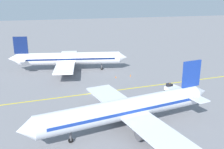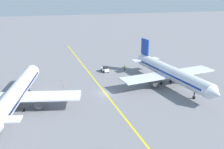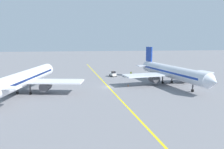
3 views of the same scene
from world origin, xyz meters
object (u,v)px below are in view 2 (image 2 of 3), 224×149
(ground_crew_worker, at_px, (125,68))
(traffic_cone_mid_apron, at_px, (62,80))
(traffic_cone_by_wingtip, at_px, (64,85))
(traffic_cone_near_nose, at_px, (126,89))
(airplane_at_gate, at_px, (170,73))
(baggage_tug_white, at_px, (105,69))
(airplane_adjacent_stand, at_px, (17,93))

(ground_crew_worker, bearing_deg, traffic_cone_mid_apron, 13.76)
(traffic_cone_mid_apron, xyz_separation_m, traffic_cone_by_wingtip, (-0.28, 4.43, 0.00))
(traffic_cone_mid_apron, bearing_deg, traffic_cone_near_nose, 143.59)
(airplane_at_gate, xyz_separation_m, traffic_cone_near_nose, (12.70, 0.40, -3.43))
(airplane_at_gate, distance_m, baggage_tug_white, 21.97)
(baggage_tug_white, xyz_separation_m, traffic_cone_near_nose, (-1.78, 16.68, -0.63))
(traffic_cone_near_nose, relative_size, traffic_cone_by_wingtip, 1.00)
(airplane_at_gate, bearing_deg, ground_crew_worker, -64.25)
(traffic_cone_by_wingtip, bearing_deg, traffic_cone_near_nose, 155.00)
(baggage_tug_white, distance_m, traffic_cone_mid_apron, 14.94)
(airplane_adjacent_stand, distance_m, traffic_cone_near_nose, 27.16)
(airplane_adjacent_stand, height_order, traffic_cone_near_nose, airplane_adjacent_stand)
(airplane_at_gate, relative_size, traffic_cone_by_wingtip, 64.45)
(ground_crew_worker, height_order, traffic_cone_mid_apron, ground_crew_worker)
(baggage_tug_white, distance_m, ground_crew_worker, 6.59)
(baggage_tug_white, xyz_separation_m, ground_crew_worker, (-6.59, -0.06, 0.01))
(airplane_adjacent_stand, relative_size, baggage_tug_white, 10.80)
(traffic_cone_by_wingtip, bearing_deg, airplane_at_gate, 166.35)
(airplane_adjacent_stand, bearing_deg, airplane_at_gate, -173.16)
(airplane_at_gate, relative_size, ground_crew_worker, 21.10)
(ground_crew_worker, bearing_deg, traffic_cone_near_nose, 73.97)
(airplane_adjacent_stand, xyz_separation_m, traffic_cone_near_nose, (-26.59, -4.32, -3.43))
(traffic_cone_mid_apron, bearing_deg, baggage_tug_white, -160.44)
(traffic_cone_near_nose, bearing_deg, traffic_cone_by_wingtip, -25.00)
(baggage_tug_white, height_order, ground_crew_worker, baggage_tug_white)
(traffic_cone_by_wingtip, bearing_deg, baggage_tug_white, -145.62)
(airplane_adjacent_stand, relative_size, traffic_cone_mid_apron, 64.29)
(traffic_cone_near_nose, relative_size, traffic_cone_mid_apron, 1.00)
(airplane_adjacent_stand, height_order, baggage_tug_white, airplane_adjacent_stand)
(traffic_cone_mid_apron, bearing_deg, traffic_cone_by_wingtip, 93.67)
(baggage_tug_white, height_order, traffic_cone_mid_apron, baggage_tug_white)
(airplane_adjacent_stand, xyz_separation_m, ground_crew_worker, (-31.40, -21.06, -2.80))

